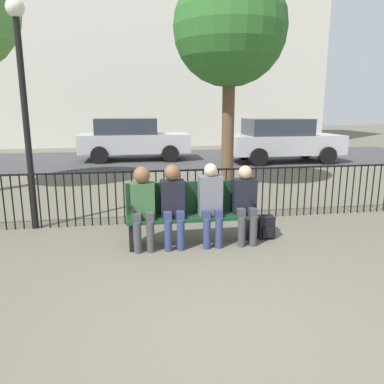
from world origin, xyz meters
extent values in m
plane|color=#605B4C|center=(0.00, 0.00, 0.00)|extent=(80.00, 80.00, 0.00)
cube|color=#14381E|center=(0.00, 2.24, 0.42)|extent=(1.92, 0.45, 0.05)
cube|color=#14381E|center=(0.00, 2.44, 0.69)|extent=(1.92, 0.05, 0.47)
cube|color=black|center=(-0.90, 2.24, 0.20)|extent=(0.06, 0.38, 0.40)
cube|color=black|center=(0.90, 2.24, 0.20)|extent=(0.06, 0.38, 0.40)
cube|color=black|center=(-0.90, 2.24, 0.65)|extent=(0.06, 0.38, 0.04)
cube|color=black|center=(0.90, 2.24, 0.65)|extent=(0.06, 0.38, 0.04)
cylinder|color=#3D3D42|center=(-0.81, 2.02, 0.23)|extent=(0.11, 0.11, 0.45)
cylinder|color=#3D3D42|center=(-0.63, 2.02, 0.23)|extent=(0.11, 0.11, 0.45)
cube|color=#3D3D42|center=(-0.81, 2.12, 0.50)|extent=(0.11, 0.20, 0.12)
cube|color=#3D3D42|center=(-0.63, 2.12, 0.50)|extent=(0.11, 0.20, 0.12)
cube|color=#335B33|center=(-0.72, 2.24, 0.71)|extent=(0.34, 0.22, 0.51)
sphere|color=brown|center=(-0.72, 2.22, 1.08)|extent=(0.24, 0.24, 0.24)
cylinder|color=navy|center=(-0.38, 2.02, 0.23)|extent=(0.11, 0.11, 0.45)
cylinder|color=navy|center=(-0.20, 2.02, 0.23)|extent=(0.11, 0.11, 0.45)
cube|color=navy|center=(-0.38, 2.12, 0.50)|extent=(0.11, 0.20, 0.12)
cube|color=navy|center=(-0.20, 2.12, 0.50)|extent=(0.11, 0.20, 0.12)
cube|color=black|center=(-0.29, 2.24, 0.72)|extent=(0.34, 0.22, 0.54)
sphere|color=brown|center=(-0.29, 2.22, 1.10)|extent=(0.23, 0.23, 0.23)
cylinder|color=navy|center=(0.18, 2.02, 0.23)|extent=(0.11, 0.11, 0.45)
cylinder|color=navy|center=(0.36, 2.02, 0.23)|extent=(0.11, 0.11, 0.45)
cube|color=navy|center=(0.18, 2.12, 0.50)|extent=(0.11, 0.20, 0.12)
cube|color=navy|center=(0.36, 2.12, 0.50)|extent=(0.11, 0.20, 0.12)
cube|color=slate|center=(0.27, 2.24, 0.74)|extent=(0.34, 0.22, 0.58)
sphere|color=beige|center=(0.27, 2.22, 1.12)|extent=(0.19, 0.19, 0.19)
cylinder|color=#3D3D42|center=(0.70, 2.02, 0.23)|extent=(0.11, 0.11, 0.45)
cylinder|color=#3D3D42|center=(0.88, 2.02, 0.23)|extent=(0.11, 0.11, 0.45)
cube|color=#3D3D42|center=(0.70, 2.12, 0.50)|extent=(0.11, 0.20, 0.12)
cube|color=#3D3D42|center=(0.88, 2.12, 0.50)|extent=(0.11, 0.20, 0.12)
cube|color=black|center=(0.79, 2.24, 0.71)|extent=(0.34, 0.22, 0.52)
sphere|color=tan|center=(0.79, 2.22, 1.07)|extent=(0.20, 0.20, 0.20)
cube|color=black|center=(1.18, 2.32, 0.18)|extent=(0.25, 0.19, 0.35)
cube|color=black|center=(1.18, 2.21, 0.12)|extent=(0.17, 0.04, 0.16)
cylinder|color=black|center=(-2.96, 3.41, 0.47)|extent=(0.02, 0.02, 0.95)
cylinder|color=black|center=(-2.82, 3.41, 0.47)|extent=(0.02, 0.02, 0.95)
cylinder|color=black|center=(-2.68, 3.41, 0.47)|extent=(0.02, 0.02, 0.95)
cylinder|color=black|center=(-2.54, 3.41, 0.47)|extent=(0.02, 0.02, 0.95)
cylinder|color=black|center=(-2.40, 3.41, 0.47)|extent=(0.02, 0.02, 0.95)
cylinder|color=black|center=(-2.26, 3.41, 0.47)|extent=(0.02, 0.02, 0.95)
cylinder|color=black|center=(-2.12, 3.41, 0.47)|extent=(0.02, 0.02, 0.95)
cylinder|color=black|center=(-1.98, 3.41, 0.47)|extent=(0.02, 0.02, 0.95)
cylinder|color=black|center=(-1.84, 3.41, 0.47)|extent=(0.02, 0.02, 0.95)
cylinder|color=black|center=(-1.70, 3.41, 0.47)|extent=(0.02, 0.02, 0.95)
cylinder|color=black|center=(-1.56, 3.41, 0.47)|extent=(0.02, 0.02, 0.95)
cylinder|color=black|center=(-1.42, 3.41, 0.47)|extent=(0.02, 0.02, 0.95)
cylinder|color=black|center=(-1.28, 3.41, 0.47)|extent=(0.02, 0.02, 0.95)
cylinder|color=black|center=(-1.14, 3.41, 0.47)|extent=(0.02, 0.02, 0.95)
cylinder|color=black|center=(-1.00, 3.41, 0.47)|extent=(0.02, 0.02, 0.95)
cylinder|color=black|center=(-0.86, 3.41, 0.47)|extent=(0.02, 0.02, 0.95)
cylinder|color=black|center=(-0.72, 3.41, 0.47)|extent=(0.02, 0.02, 0.95)
cylinder|color=black|center=(-0.58, 3.41, 0.47)|extent=(0.02, 0.02, 0.95)
cylinder|color=black|center=(-0.44, 3.41, 0.47)|extent=(0.02, 0.02, 0.95)
cylinder|color=black|center=(-0.30, 3.41, 0.47)|extent=(0.02, 0.02, 0.95)
cylinder|color=black|center=(-0.16, 3.41, 0.47)|extent=(0.02, 0.02, 0.95)
cylinder|color=black|center=(-0.02, 3.41, 0.47)|extent=(0.02, 0.02, 0.95)
cylinder|color=black|center=(0.12, 3.41, 0.47)|extent=(0.02, 0.02, 0.95)
cylinder|color=black|center=(0.26, 3.41, 0.47)|extent=(0.02, 0.02, 0.95)
cylinder|color=black|center=(0.40, 3.41, 0.47)|extent=(0.02, 0.02, 0.95)
cylinder|color=black|center=(0.54, 3.41, 0.47)|extent=(0.02, 0.02, 0.95)
cylinder|color=black|center=(0.68, 3.41, 0.47)|extent=(0.02, 0.02, 0.95)
cylinder|color=black|center=(0.82, 3.41, 0.47)|extent=(0.02, 0.02, 0.95)
cylinder|color=black|center=(0.96, 3.41, 0.47)|extent=(0.02, 0.02, 0.95)
cylinder|color=black|center=(1.10, 3.41, 0.47)|extent=(0.02, 0.02, 0.95)
cylinder|color=black|center=(1.24, 3.41, 0.47)|extent=(0.02, 0.02, 0.95)
cylinder|color=black|center=(1.38, 3.41, 0.47)|extent=(0.02, 0.02, 0.95)
cylinder|color=black|center=(1.52, 3.41, 0.47)|extent=(0.02, 0.02, 0.95)
cylinder|color=black|center=(1.66, 3.41, 0.47)|extent=(0.02, 0.02, 0.95)
cylinder|color=black|center=(1.80, 3.41, 0.47)|extent=(0.02, 0.02, 0.95)
cylinder|color=black|center=(1.94, 3.41, 0.47)|extent=(0.02, 0.02, 0.95)
cylinder|color=black|center=(2.08, 3.41, 0.47)|extent=(0.02, 0.02, 0.95)
cylinder|color=black|center=(2.22, 3.41, 0.47)|extent=(0.02, 0.02, 0.95)
cylinder|color=black|center=(2.36, 3.41, 0.47)|extent=(0.02, 0.02, 0.95)
cylinder|color=black|center=(2.50, 3.41, 0.47)|extent=(0.02, 0.02, 0.95)
cylinder|color=black|center=(2.64, 3.41, 0.47)|extent=(0.02, 0.02, 0.95)
cylinder|color=black|center=(2.78, 3.41, 0.47)|extent=(0.02, 0.02, 0.95)
cylinder|color=black|center=(2.92, 3.41, 0.47)|extent=(0.02, 0.02, 0.95)
cylinder|color=black|center=(3.06, 3.41, 0.47)|extent=(0.02, 0.02, 0.95)
cylinder|color=black|center=(3.20, 3.41, 0.47)|extent=(0.02, 0.02, 0.95)
cylinder|color=black|center=(3.34, 3.41, 0.47)|extent=(0.02, 0.02, 0.95)
cylinder|color=black|center=(3.48, 3.41, 0.47)|extent=(0.02, 0.02, 0.95)
cylinder|color=black|center=(3.62, 3.41, 0.47)|extent=(0.02, 0.02, 0.95)
cylinder|color=black|center=(3.76, 3.41, 0.47)|extent=(0.02, 0.02, 0.95)
cylinder|color=black|center=(3.90, 3.41, 0.47)|extent=(0.02, 0.02, 0.95)
cube|color=black|center=(0.00, 3.41, 0.93)|extent=(9.00, 0.03, 0.03)
cylinder|color=brown|center=(1.50, 5.91, 1.54)|extent=(0.30, 0.30, 3.07)
sphere|color=#2D6628|center=(1.50, 5.91, 3.79)|extent=(2.63, 2.63, 2.63)
cylinder|color=black|center=(-2.50, 3.44, 1.69)|extent=(0.10, 0.10, 3.39)
sphere|color=silver|center=(-2.50, 3.44, 3.47)|extent=(0.28, 0.28, 0.28)
cube|color=#3D3D3F|center=(0.00, 12.00, 0.00)|extent=(24.00, 6.00, 0.01)
cube|color=#B7B7BC|center=(-0.66, 11.87, 0.67)|extent=(4.20, 1.70, 0.70)
cube|color=#2D333D|center=(-0.97, 11.87, 1.32)|extent=(2.31, 1.56, 0.60)
cylinder|color=black|center=(0.64, 11.00, 0.32)|extent=(0.64, 0.20, 0.64)
cylinder|color=black|center=(0.64, 12.74, 0.32)|extent=(0.64, 0.20, 0.64)
cylinder|color=black|center=(-1.96, 11.00, 0.32)|extent=(0.64, 0.20, 0.64)
cylinder|color=black|center=(-1.96, 12.74, 0.32)|extent=(0.64, 0.20, 0.64)
cube|color=#B7B7BC|center=(4.89, 10.33, 0.67)|extent=(4.20, 1.70, 0.70)
cube|color=#2D333D|center=(4.58, 10.33, 1.32)|extent=(2.31, 1.56, 0.60)
cylinder|color=black|center=(6.19, 9.46, 0.32)|extent=(0.64, 0.20, 0.64)
cylinder|color=black|center=(6.19, 11.20, 0.32)|extent=(0.64, 0.20, 0.64)
cylinder|color=black|center=(3.59, 9.46, 0.32)|extent=(0.64, 0.20, 0.64)
cylinder|color=black|center=(3.59, 11.20, 0.32)|extent=(0.64, 0.20, 0.64)
cube|color=beige|center=(0.00, 20.00, 7.38)|extent=(20.00, 6.00, 14.76)
camera|label=1|loc=(-0.89, -3.00, 1.99)|focal=35.00mm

